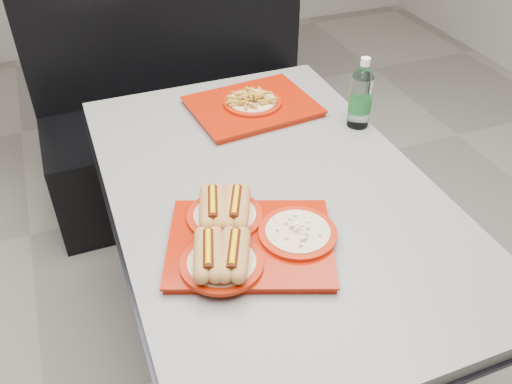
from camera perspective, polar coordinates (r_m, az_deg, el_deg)
name	(u,v)px	position (r m, az deg, el deg)	size (l,w,h in m)	color
ground	(268,344)	(2.11, 1.22, -15.71)	(6.00, 6.00, 0.00)	gray
diner_table	(270,228)	(1.68, 1.48, -3.82)	(0.92, 1.42, 0.75)	black
booth_bench	(183,114)	(2.64, -7.73, 8.15)	(1.30, 0.57, 1.35)	black
tray_near	(243,237)	(1.36, -1.35, -4.73)	(0.50, 0.45, 0.09)	#981604
tray_far	(252,104)	(1.93, -0.38, 9.29)	(0.45, 0.37, 0.08)	#981604
water_bottle	(361,97)	(1.83, 10.97, 9.78)	(0.08, 0.08, 0.24)	silver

